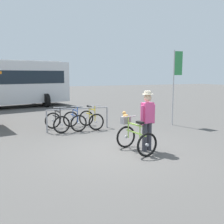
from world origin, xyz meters
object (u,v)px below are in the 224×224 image
at_px(racked_bike_blue, 74,120).
at_px(banner_flag, 176,73).
at_px(racked_bike_black, 57,122).
at_px(person_with_featured_bike, 147,118).
at_px(racked_bike_yellow, 91,119).
at_px(featured_bicycle, 133,134).

height_order(racked_bike_blue, banner_flag, banner_flag).
height_order(racked_bike_black, person_with_featured_bike, person_with_featured_bike).
height_order(racked_bike_black, racked_bike_yellow, same).
distance_m(featured_bicycle, banner_flag, 4.81).
bearing_deg(racked_bike_yellow, banner_flag, -12.64).
height_order(racked_bike_black, racked_bike_blue, same).
bearing_deg(person_with_featured_bike, featured_bicycle, 160.12).
distance_m(racked_bike_black, racked_bike_blue, 0.70).
bearing_deg(racked_bike_black, racked_bike_blue, 0.24).
relative_size(racked_bike_yellow, banner_flag, 0.36).
bearing_deg(featured_bicycle, racked_bike_yellow, 90.75).
distance_m(person_with_featured_bike, banner_flag, 4.47).
bearing_deg(featured_bicycle, banner_flag, 37.89).
bearing_deg(racked_bike_yellow, featured_bicycle, -89.25).
height_order(racked_bike_blue, featured_bicycle, featured_bicycle).
relative_size(racked_bike_blue, person_with_featured_bike, 0.65).
height_order(featured_bicycle, person_with_featured_bike, person_with_featured_bike).
bearing_deg(person_with_featured_bike, banner_flag, 42.33).
xyz_separation_m(racked_bike_black, racked_bike_yellow, (1.40, 0.01, 0.00)).
bearing_deg(racked_bike_yellow, person_with_featured_bike, -83.58).
xyz_separation_m(racked_bike_blue, person_with_featured_bike, (1.12, -3.69, 0.58)).
bearing_deg(racked_bike_black, racked_bike_yellow, 0.24).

